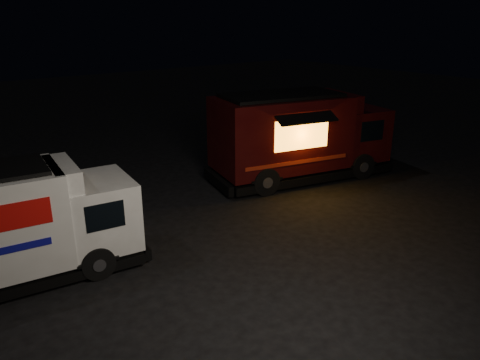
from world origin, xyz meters
The scene contains 3 objects.
ground centered at (0.00, 0.00, 0.00)m, with size 80.00×80.00×0.00m, color black.
white_truck centered at (-4.95, 2.29, 1.39)m, with size 6.13×2.09×2.78m, color white, non-canonical shape.
red_truck centered at (5.69, 3.44, 1.64)m, with size 7.04×2.59×3.28m, color #350A09, non-canonical shape.
Camera 1 is at (-6.72, -8.57, 5.94)m, focal length 35.00 mm.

